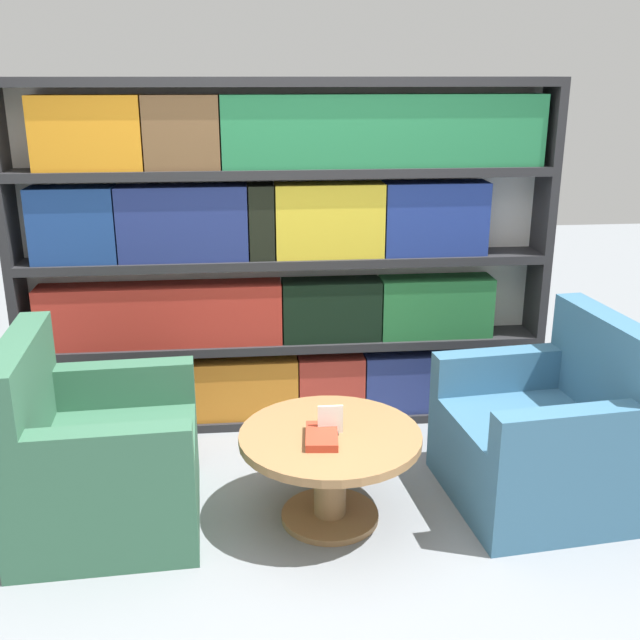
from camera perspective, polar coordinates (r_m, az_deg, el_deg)
ground_plane at (r=3.48m, az=-1.17°, el=-16.73°), size 14.00×14.00×0.00m
bookshelf at (r=4.27m, az=-2.77°, el=4.71°), size 3.02×0.30×1.98m
armchair_left at (r=3.61m, az=-16.56°, el=-10.32°), size 0.85×0.88×0.91m
armchair_right at (r=3.82m, az=16.79°, el=-8.73°), size 0.89×0.92×0.91m
coffee_table at (r=3.49m, az=0.78°, el=-10.47°), size 0.83×0.83×0.45m
table_sign at (r=3.40m, az=0.79°, el=-7.76°), size 0.11×0.06×0.14m
stray_book at (r=3.36m, az=0.13°, el=-8.86°), size 0.16×0.25×0.04m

